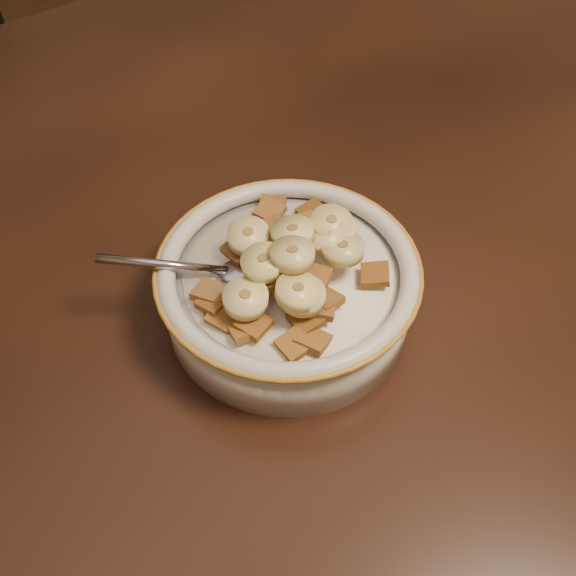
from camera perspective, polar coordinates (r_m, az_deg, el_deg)
floor at (r=1.27m, az=-3.01°, el=-20.50°), size 4.00×4.50×0.10m
table at (r=0.60m, az=-5.99°, el=5.57°), size 1.44×0.96×0.04m
cereal_bowl at (r=0.49m, az=0.00°, el=-0.58°), size 0.19×0.19×0.04m
milk at (r=0.47m, az=0.00°, el=1.16°), size 0.15×0.15×0.00m
spoon at (r=0.47m, az=-3.65°, el=1.42°), size 0.06×0.05×0.01m
cereal_square_0 at (r=0.44m, az=-2.18°, el=0.52°), size 0.03×0.03×0.01m
cereal_square_1 at (r=0.49m, az=-3.24°, el=4.80°), size 0.02×0.02×0.01m
cereal_square_2 at (r=0.46m, az=7.74°, el=1.20°), size 0.03×0.03×0.01m
cereal_square_3 at (r=0.45m, az=-5.90°, el=-1.67°), size 0.03×0.03×0.01m
cereal_square_4 at (r=0.45m, az=-1.20°, el=3.19°), size 0.03×0.03×0.01m
cereal_square_5 at (r=0.44m, az=-1.18°, el=1.22°), size 0.03×0.03×0.01m
cereal_square_6 at (r=0.44m, az=3.33°, el=-1.06°), size 0.02×0.02×0.01m
cereal_square_7 at (r=0.44m, az=-5.71°, el=-2.44°), size 0.03×0.03×0.01m
cereal_square_8 at (r=0.51m, az=-1.65°, el=6.84°), size 0.03×0.03×0.01m
cereal_square_9 at (r=0.44m, az=2.84°, el=-1.62°), size 0.03×0.03×0.01m
cereal_square_10 at (r=0.51m, az=-1.45°, el=7.20°), size 0.03×0.03×0.01m
cereal_square_11 at (r=0.43m, az=0.58°, el=-5.04°), size 0.02×0.02×0.01m
cereal_square_12 at (r=0.43m, az=2.22°, el=-4.69°), size 0.03×0.03×0.01m
cereal_square_13 at (r=0.43m, az=1.59°, el=-2.76°), size 0.02×0.02×0.01m
cereal_square_14 at (r=0.45m, az=-7.06°, el=-0.35°), size 0.03×0.03×0.01m
cereal_square_15 at (r=0.45m, az=-6.61°, el=-1.22°), size 0.03×0.03×0.01m
cereal_square_16 at (r=0.43m, az=-3.08°, el=-3.20°), size 0.03×0.03×0.01m
cereal_square_17 at (r=0.47m, az=-4.42°, el=3.48°), size 0.02×0.02×0.01m
cereal_square_18 at (r=0.43m, az=-3.90°, el=-3.65°), size 0.02×0.02×0.01m
cereal_square_19 at (r=0.51m, az=2.17°, el=6.77°), size 0.02×0.02×0.01m
cereal_square_20 at (r=0.49m, az=1.44°, el=5.62°), size 0.02×0.02×0.01m
cereal_square_21 at (r=0.45m, az=2.44°, el=0.92°), size 0.03×0.03×0.01m
cereal_square_22 at (r=0.48m, az=2.19°, el=4.86°), size 0.03×0.03×0.01m
cereal_square_23 at (r=0.48m, az=-1.30°, el=5.45°), size 0.02×0.02×0.01m
cereal_square_24 at (r=0.47m, az=-2.40°, el=3.84°), size 0.03×0.03×0.01m
cereal_square_25 at (r=0.45m, az=-4.56°, el=-0.84°), size 0.03×0.03×0.01m
banana_slice_0 at (r=0.43m, az=1.33°, el=-0.69°), size 0.04×0.04×0.01m
banana_slice_1 at (r=0.43m, az=-3.78°, el=-0.95°), size 0.04×0.04×0.01m
banana_slice_2 at (r=0.47m, az=3.87°, el=5.71°), size 0.04×0.04×0.02m
banana_slice_3 at (r=0.46m, az=-3.54°, el=4.61°), size 0.04×0.04×0.02m
banana_slice_4 at (r=0.47m, az=4.24°, el=5.10°), size 0.04×0.04×0.01m
banana_slice_5 at (r=0.42m, az=0.92°, el=-0.34°), size 0.03×0.03×0.01m
banana_slice_6 at (r=0.46m, az=0.40°, el=4.96°), size 0.04×0.04×0.02m
banana_slice_7 at (r=0.46m, az=4.87°, el=3.48°), size 0.04×0.04×0.01m
banana_slice_8 at (r=0.43m, az=0.39°, el=3.02°), size 0.03×0.03×0.01m
banana_slice_9 at (r=0.46m, az=3.33°, el=4.61°), size 0.03×0.03×0.02m
banana_slice_10 at (r=0.44m, az=-2.20°, el=2.27°), size 0.04×0.04×0.01m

